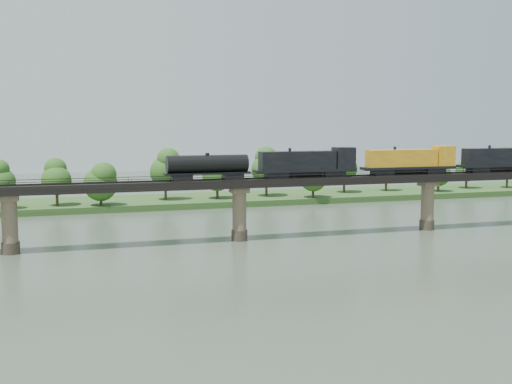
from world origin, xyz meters
name	(u,v)px	position (x,y,z in m)	size (l,w,h in m)	color
ground	(297,278)	(0.00, 0.00, 0.00)	(400.00, 400.00, 0.00)	#354335
far_bank	(183,201)	(0.00, 85.00, 0.80)	(300.00, 24.00, 1.60)	#27481D
bridge	(239,211)	(0.00, 30.00, 5.46)	(236.00, 30.00, 11.50)	#473A2D
bridge_superstructure	(239,178)	(0.00, 30.00, 11.79)	(220.00, 4.90, 0.75)	black
far_treeline	(154,173)	(-8.21, 80.52, 8.83)	(289.06, 17.54, 13.60)	#382619
freight_train	(376,162)	(28.15, 30.00, 14.19)	(81.73, 3.18, 5.63)	black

